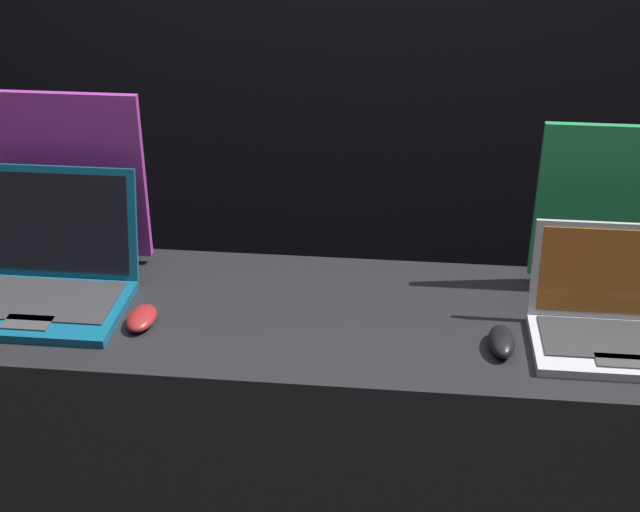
% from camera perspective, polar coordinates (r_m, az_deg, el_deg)
% --- Properties ---
extents(display_counter, '(1.74, 0.56, 0.93)m').
position_cam_1_polar(display_counter, '(2.33, 0.40, -13.46)').
color(display_counter, black).
rests_on(display_counter, ground_plane).
extents(laptop_front, '(0.38, 0.34, 0.29)m').
position_cam_1_polar(laptop_front, '(2.18, -16.97, -1.09)').
color(laptop_front, '#0F5170').
rests_on(laptop_front, display_counter).
extents(mouse_front, '(0.06, 0.11, 0.03)m').
position_cam_1_polar(mouse_front, '(2.05, -11.35, -3.91)').
color(mouse_front, maroon).
rests_on(mouse_front, display_counter).
extents(promo_stand_front, '(0.38, 0.07, 0.44)m').
position_cam_1_polar(promo_stand_front, '(2.29, -15.68, 4.48)').
color(promo_stand_front, black).
rests_on(promo_stand_front, display_counter).
extents(laptop_back, '(0.34, 0.26, 0.24)m').
position_cam_1_polar(laptop_back, '(2.04, 18.13, -3.74)').
color(laptop_back, '#B7B7BC').
rests_on(laptop_back, display_counter).
extents(mouse_back, '(0.06, 0.12, 0.04)m').
position_cam_1_polar(mouse_back, '(1.96, 11.54, -5.38)').
color(mouse_back, black).
rests_on(mouse_back, display_counter).
extents(promo_stand_back, '(0.30, 0.07, 0.41)m').
position_cam_1_polar(promo_stand_back, '(2.20, 17.48, 2.72)').
color(promo_stand_back, black).
rests_on(promo_stand_back, display_counter).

